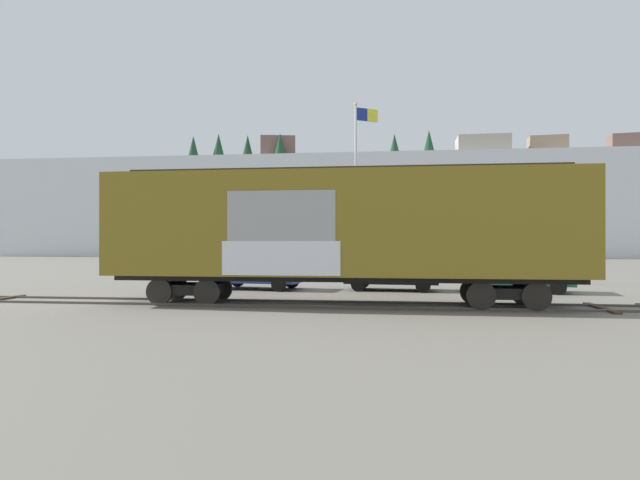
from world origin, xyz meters
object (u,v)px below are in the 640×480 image
at_px(freight_car, 341,226).
at_px(flagpole, 359,171).
at_px(parked_car_blue, 257,270).
at_px(parked_car_black, 390,271).
at_px(parked_car_green, 516,273).

distance_m(freight_car, flagpole, 11.52).
xyz_separation_m(flagpole, parked_car_blue, (-4.44, -5.53, -5.21)).
height_order(parked_car_blue, parked_car_black, parked_car_blue).
relative_size(flagpole, parked_car_green, 2.12).
bearing_deg(parked_car_black, freight_car, -107.20).
distance_m(parked_car_blue, parked_car_black, 6.06).
distance_m(flagpole, parked_car_green, 10.34).
relative_size(parked_car_black, parked_car_green, 0.90).
xyz_separation_m(freight_car, parked_car_blue, (-4.32, 5.49, -1.85)).
height_order(flagpole, parked_car_blue, flagpole).
height_order(freight_car, flagpole, flagpole).
bearing_deg(parked_car_blue, flagpole, 51.26).
relative_size(flagpole, parked_car_black, 2.34).
xyz_separation_m(flagpole, parked_car_black, (1.63, -5.39, -5.18)).
bearing_deg(freight_car, flagpole, 89.40).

